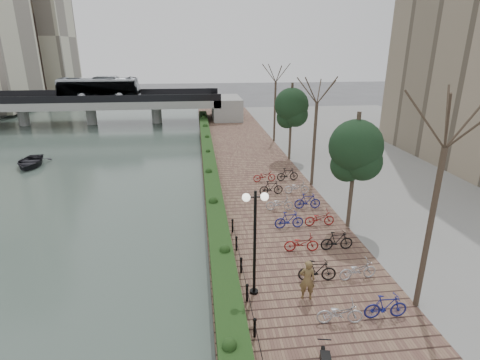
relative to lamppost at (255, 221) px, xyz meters
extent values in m
cube|color=#495B51|center=(-16.76, 21.50, -3.78)|extent=(30.00, 130.00, 0.02)
cube|color=brown|center=(2.24, 14.00, -3.54)|extent=(8.00, 75.00, 0.50)
cube|color=gray|center=(18.24, 14.00, -3.54)|extent=(24.00, 75.00, 0.50)
cube|color=#1B3C15|center=(-1.16, 16.50, -2.99)|extent=(1.10, 56.00, 0.60)
cylinder|color=black|center=(-0.36, -2.50, -2.94)|extent=(0.10, 0.10, 0.70)
cylinder|color=black|center=(-0.36, -0.50, -2.94)|extent=(0.10, 0.10, 0.70)
cylinder|color=black|center=(-0.36, 1.50, -2.94)|extent=(0.10, 0.10, 0.70)
cylinder|color=black|center=(-0.36, 3.50, -2.94)|extent=(0.10, 0.10, 0.70)
cylinder|color=black|center=(-0.36, 5.50, -2.94)|extent=(0.10, 0.10, 0.70)
cylinder|color=black|center=(0.00, 0.00, -1.03)|extent=(0.12, 0.12, 4.52)
cylinder|color=black|center=(0.00, 0.00, 0.98)|extent=(0.70, 0.06, 0.06)
sphere|color=white|center=(-0.35, 0.00, 0.98)|extent=(0.32, 0.32, 0.32)
sphere|color=white|center=(0.35, 0.00, 0.98)|extent=(0.32, 0.32, 0.32)
imported|color=brown|center=(2.05, -0.60, -2.42)|extent=(0.69, 0.52, 1.73)
imported|color=#B0B1B5|center=(2.84, -2.18, -2.84)|extent=(0.60, 1.72, 0.90)
imported|color=black|center=(2.84, 0.42, -2.79)|extent=(0.47, 1.66, 1.00)
imported|color=maroon|center=(2.84, 3.02, -2.84)|extent=(0.60, 1.71, 0.90)
imported|color=navy|center=(2.84, 5.62, -2.79)|extent=(0.47, 1.66, 1.00)
imported|color=#B0B1B5|center=(2.84, 8.22, -2.84)|extent=(0.60, 1.71, 0.90)
imported|color=black|center=(2.84, 10.82, -2.79)|extent=(0.47, 1.66, 1.00)
imported|color=maroon|center=(2.84, 13.42, -2.84)|extent=(0.60, 1.72, 0.90)
imported|color=navy|center=(4.64, -2.18, -2.79)|extent=(0.47, 1.66, 1.00)
imported|color=#B0B1B5|center=(4.64, 0.42, -2.84)|extent=(0.60, 1.71, 0.90)
imported|color=black|center=(4.64, 3.02, -2.79)|extent=(0.47, 1.66, 1.00)
imported|color=maroon|center=(4.64, 5.62, -2.84)|extent=(0.60, 1.71, 0.90)
imported|color=navy|center=(4.64, 8.22, -2.79)|extent=(0.47, 1.66, 1.00)
imported|color=#B0B1B5|center=(4.64, 10.82, -2.84)|extent=(0.60, 1.71, 0.90)
imported|color=black|center=(4.64, 13.42, -2.79)|extent=(0.47, 1.66, 1.00)
cube|color=gray|center=(-16.76, 41.50, -0.79)|extent=(36.00, 8.00, 1.00)
cube|color=black|center=(-16.76, 37.60, 0.16)|extent=(36.00, 0.15, 0.90)
cube|color=black|center=(-16.76, 45.40, 0.16)|extent=(36.00, 0.15, 0.90)
cylinder|color=gray|center=(-25.76, 41.50, -2.54)|extent=(1.40, 1.40, 2.50)
cylinder|color=gray|center=(-16.76, 41.50, -2.54)|extent=(1.40, 1.40, 2.50)
cylinder|color=gray|center=(-7.76, 41.50, -2.54)|extent=(1.40, 1.40, 2.50)
imported|color=silver|center=(-15.27, 41.50, 1.21)|extent=(2.52, 10.77, 3.00)
imported|color=#232227|center=(-17.16, 21.30, -3.33)|extent=(3.42, 4.49, 0.87)
cube|color=beige|center=(-34.76, 76.50, 8.71)|extent=(12.00, 12.00, 24.00)
camera|label=1|loc=(-2.09, -12.94, 6.27)|focal=28.00mm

